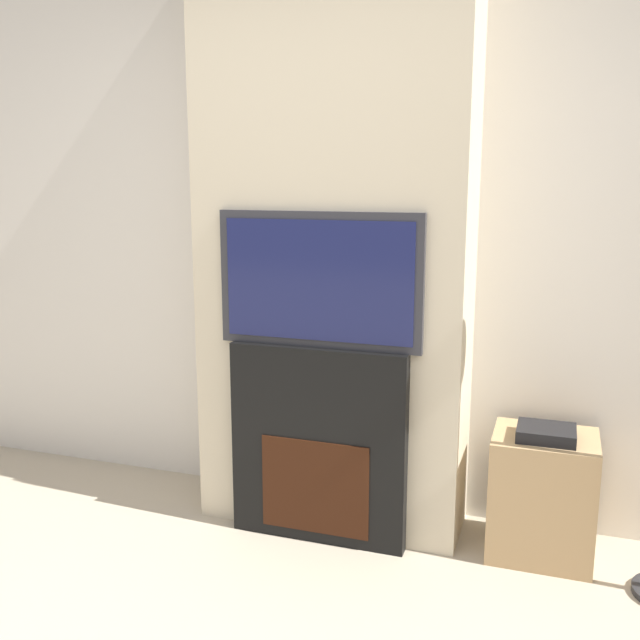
% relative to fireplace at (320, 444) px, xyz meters
% --- Properties ---
extents(wall_back, '(6.00, 0.06, 2.70)m').
position_rel_fireplace_xyz_m(wall_back, '(0.00, 0.43, 0.92)').
color(wall_back, silver).
rests_on(wall_back, ground_plane).
extents(chimney_breast, '(1.17, 0.40, 2.70)m').
position_rel_fireplace_xyz_m(chimney_breast, '(0.00, 0.20, 0.92)').
color(chimney_breast, beige).
rests_on(chimney_breast, ground_plane).
extents(fireplace, '(0.77, 0.15, 0.86)m').
position_rel_fireplace_xyz_m(fireplace, '(0.00, 0.00, 0.00)').
color(fireplace, black).
rests_on(fireplace, ground_plane).
extents(television, '(0.87, 0.07, 0.56)m').
position_rel_fireplace_xyz_m(television, '(0.00, -0.00, 0.71)').
color(television, '#2D2D33').
rests_on(television, fireplace).
extents(media_stand, '(0.42, 0.36, 0.57)m').
position_rel_fireplace_xyz_m(media_stand, '(0.92, 0.16, -0.16)').
color(media_stand, tan).
rests_on(media_stand, ground_plane).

